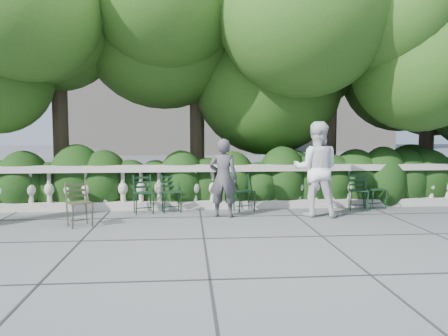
{
  "coord_description": "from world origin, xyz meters",
  "views": [
    {
      "loc": [
        -0.74,
        -8.1,
        1.8
      ],
      "look_at": [
        0.0,
        1.0,
        1.0
      ],
      "focal_mm": 35.0,
      "sensor_mm": 36.0,
      "label": 1
    }
  ],
  "objects": [
    {
      "name": "person_woman_grey",
      "position": [
        -0.03,
        0.8,
        0.81
      ],
      "size": [
        0.66,
        0.49,
        1.62
      ],
      "primitive_type": "imported",
      "rotation": [
        0.0,
        0.0,
        2.95
      ],
      "color": "#3A3A3F",
      "rests_on": "ground"
    },
    {
      "name": "balustrade",
      "position": [
        0.0,
        1.8,
        0.49
      ],
      "size": [
        12.0,
        0.44,
        1.0
      ],
      "color": "#9E998E",
      "rests_on": "ground"
    },
    {
      "name": "chair_e",
      "position": [
        3.54,
        1.34,
        0.0
      ],
      "size": [
        0.52,
        0.56,
        0.84
      ],
      "primitive_type": null,
      "rotation": [
        0.0,
        0.0,
        0.19
      ],
      "color": "black",
      "rests_on": "ground"
    },
    {
      "name": "chair_a",
      "position": [
        -1.68,
        1.18,
        0.0
      ],
      "size": [
        0.55,
        0.58,
        0.84
      ],
      "primitive_type": null,
      "rotation": [
        0.0,
        0.0,
        0.25
      ],
      "color": "black",
      "rests_on": "ground"
    },
    {
      "name": "chair_d",
      "position": [
        0.52,
        1.26,
        0.0
      ],
      "size": [
        0.55,
        0.58,
        0.84
      ],
      "primitive_type": null,
      "rotation": [
        0.0,
        0.0,
        0.28
      ],
      "color": "black",
      "rests_on": "ground"
    },
    {
      "name": "person_casual_man",
      "position": [
        1.91,
        0.75,
        0.99
      ],
      "size": [
        1.13,
        0.98,
        1.97
      ],
      "primitive_type": "imported",
      "rotation": [
        0.0,
        0.0,
        2.86
      ],
      "color": "silver",
      "rests_on": "ground"
    },
    {
      "name": "chair_weathered",
      "position": [
        -2.7,
        -0.01,
        0.0
      ],
      "size": [
        0.62,
        0.64,
        0.84
      ],
      "primitive_type": null,
      "rotation": [
        0.0,
        0.0,
        0.54
      ],
      "color": "black",
      "rests_on": "ground"
    },
    {
      "name": "chair_f",
      "position": [
        3.01,
        1.15,
        0.0
      ],
      "size": [
        0.54,
        0.57,
        0.84
      ],
      "primitive_type": null,
      "rotation": [
        0.0,
        0.0,
        -0.25
      ],
      "color": "black",
      "rests_on": "ground"
    },
    {
      "name": "shrub_hedge",
      "position": [
        0.0,
        3.0,
        0.0
      ],
      "size": [
        15.0,
        2.6,
        1.7
      ],
      "primitive_type": null,
      "color": "black",
      "rests_on": "ground"
    },
    {
      "name": "chair_b",
      "position": [
        -1.09,
        1.27,
        0.0
      ],
      "size": [
        0.52,
        0.55,
        0.84
      ],
      "primitive_type": null,
      "rotation": [
        0.0,
        0.0,
        0.18
      ],
      "color": "black",
      "rests_on": "ground"
    },
    {
      "name": "tree_canopy",
      "position": [
        0.69,
        3.19,
        3.96
      ],
      "size": [
        15.04,
        6.52,
        6.78
      ],
      "color": "#3F3023",
      "rests_on": "ground"
    },
    {
      "name": "ground",
      "position": [
        0.0,
        0.0,
        0.0
      ],
      "size": [
        90.0,
        90.0,
        0.0
      ],
      "primitive_type": "plane",
      "color": "#4B4D52",
      "rests_on": "ground"
    }
  ]
}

